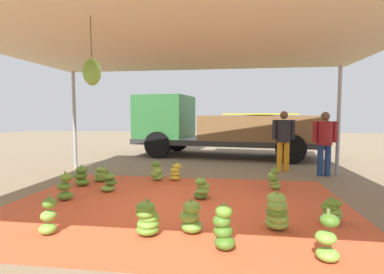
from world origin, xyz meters
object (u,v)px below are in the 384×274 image
(banana_bunch_7, at_px, (202,189))
(banana_bunch_3, at_px, (102,174))
(banana_bunch_6, at_px, (109,183))
(banana_bunch_5, at_px, (65,188))
(worker_0, at_px, (325,139))
(banana_bunch_4, at_px, (147,219))
(cargo_truck_main, at_px, (216,126))
(worker_1, at_px, (284,136))
(banana_bunch_11, at_px, (277,212))
(banana_bunch_8, at_px, (274,179))
(banana_bunch_9, at_px, (176,172))
(banana_bunch_12, at_px, (223,228))
(banana_bunch_1, at_px, (331,212))
(banana_bunch_10, at_px, (157,172))
(banana_bunch_13, at_px, (327,240))
(banana_bunch_2, at_px, (191,218))
(banana_bunch_14, at_px, (82,177))
(banana_bunch_0, at_px, (49,217))

(banana_bunch_7, bearing_deg, banana_bunch_3, 155.52)
(banana_bunch_6, bearing_deg, banana_bunch_5, -129.69)
(worker_0, bearing_deg, banana_bunch_5, -151.41)
(banana_bunch_4, bearing_deg, banana_bunch_6, 124.97)
(cargo_truck_main, bearing_deg, worker_1, -53.49)
(banana_bunch_11, bearing_deg, banana_bunch_8, 83.34)
(banana_bunch_9, height_order, cargo_truck_main, cargo_truck_main)
(banana_bunch_11, xyz_separation_m, cargo_truck_main, (-1.27, 7.42, 0.93))
(banana_bunch_12, xyz_separation_m, worker_0, (2.51, 4.67, 0.74))
(banana_bunch_1, distance_m, banana_bunch_4, 2.69)
(banana_bunch_1, bearing_deg, worker_0, 75.37)
(banana_bunch_10, height_order, banana_bunch_13, banana_bunch_13)
(banana_bunch_8, distance_m, worker_1, 2.49)
(banana_bunch_2, height_order, banana_bunch_5, banana_bunch_5)
(banana_bunch_10, bearing_deg, banana_bunch_12, -63.31)
(banana_bunch_4, distance_m, banana_bunch_12, 1.06)
(banana_bunch_13, distance_m, banana_bunch_14, 5.33)
(cargo_truck_main, bearing_deg, banana_bunch_0, -102.76)
(banana_bunch_3, relative_size, worker_1, 0.27)
(banana_bunch_7, bearing_deg, banana_bunch_10, 131.68)
(banana_bunch_13, bearing_deg, banana_bunch_3, 141.08)
(banana_bunch_11, height_order, worker_0, worker_0)
(banana_bunch_3, xyz_separation_m, worker_1, (4.61, 2.04, 0.84))
(banana_bunch_11, bearing_deg, banana_bunch_1, 21.83)
(banana_bunch_0, relative_size, banana_bunch_13, 0.93)
(banana_bunch_9, xyz_separation_m, banana_bunch_14, (-2.02, -0.84, 0.01))
(banana_bunch_0, relative_size, banana_bunch_6, 1.24)
(banana_bunch_1, relative_size, banana_bunch_5, 0.80)
(banana_bunch_10, bearing_deg, banana_bunch_6, -122.68)
(banana_bunch_8, xyz_separation_m, worker_1, (0.56, 2.29, 0.78))
(banana_bunch_6, relative_size, banana_bunch_14, 0.91)
(banana_bunch_9, relative_size, banana_bunch_14, 0.97)
(banana_bunch_5, bearing_deg, cargo_truck_main, 68.84)
(banana_bunch_8, height_order, banana_bunch_9, banana_bunch_8)
(banana_bunch_10, relative_size, worker_1, 0.30)
(banana_bunch_14, bearing_deg, banana_bunch_5, -76.31)
(banana_bunch_10, bearing_deg, banana_bunch_1, -36.58)
(banana_bunch_2, bearing_deg, banana_bunch_7, 90.80)
(banana_bunch_2, xyz_separation_m, banana_bunch_3, (-2.60, 2.79, -0.04))
(banana_bunch_10, bearing_deg, banana_bunch_2, -67.04)
(banana_bunch_0, relative_size, banana_bunch_1, 1.24)
(banana_bunch_0, height_order, banana_bunch_8, banana_bunch_0)
(banana_bunch_0, bearing_deg, banana_bunch_5, 114.12)
(banana_bunch_6, height_order, banana_bunch_8, banana_bunch_8)
(banana_bunch_3, height_order, banana_bunch_13, banana_bunch_13)
(banana_bunch_6, distance_m, cargo_truck_main, 6.16)
(banana_bunch_8, bearing_deg, banana_bunch_3, 176.47)
(banana_bunch_7, distance_m, banana_bunch_10, 1.90)
(banana_bunch_0, bearing_deg, banana_bunch_9, 72.95)
(worker_1, bearing_deg, banana_bunch_3, -156.10)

